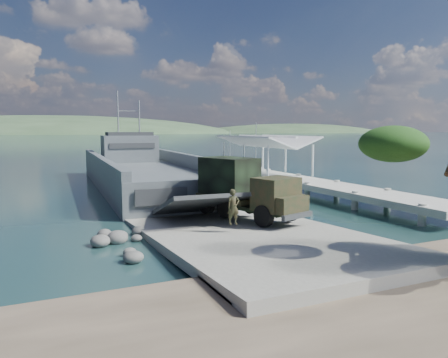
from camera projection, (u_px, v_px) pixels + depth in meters
ground at (243, 238)px, 23.97m from camera, size 1400.00×1400.00×0.00m
boat_ramp at (251, 237)px, 23.04m from camera, size 10.00×18.00×0.50m
shoreline_rocks at (128, 248)px, 21.84m from camera, size 3.20×5.60×0.90m
distant_headlands at (75, 134)px, 549.87m from camera, size 1000.00×240.00×48.00m
pier at (271, 170)px, 46.13m from camera, size 6.40×44.00×6.10m
landing_craft at (148, 178)px, 44.68m from camera, size 11.82×39.09×11.47m
military_truck at (244, 188)px, 27.00m from camera, size 4.43×8.15×3.63m
soldier at (233, 214)px, 23.16m from camera, size 0.70×0.46×1.89m
sailboat_near at (256, 173)px, 55.22m from camera, size 3.61×5.96×6.99m
sailboat_far at (230, 166)px, 67.54m from camera, size 1.62×4.93×5.94m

